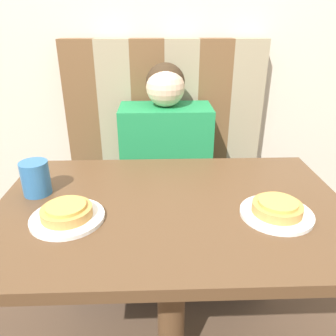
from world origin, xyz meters
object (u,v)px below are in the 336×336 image
plate_left (68,218)px  pizza_left (67,211)px  person (166,143)px  drinking_cup (36,178)px  pizza_right (277,207)px  plate_right (276,214)px

plate_left → pizza_left: size_ratio=1.46×
person → drinking_cup: person is taller
pizza_right → drinking_cup: (-0.73, 0.16, 0.03)m
pizza_right → drinking_cup: 0.75m
person → plate_right: person is taller
person → plate_right: bearing=-67.8°
plate_left → pizza_right: pizza_right is taller
plate_right → pizza_right: 0.02m
person → plate_right: size_ratio=3.34×
plate_right → pizza_left: (-0.60, 0.00, 0.02)m
pizza_left → plate_left: bearing=0.0°
person → pizza_right: bearing=-67.8°
plate_left → drinking_cup: size_ratio=1.88×
pizza_left → pizza_right: 0.60m
pizza_left → plate_right: bearing=0.0°
person → pizza_right: size_ratio=4.87×
plate_left → plate_right: (0.60, 0.00, 0.00)m
person → plate_right: 0.79m
pizza_left → drinking_cup: drinking_cup is taller
person → drinking_cup: 0.73m
plate_left → person: bearing=67.8°
plate_left → drinking_cup: 0.21m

